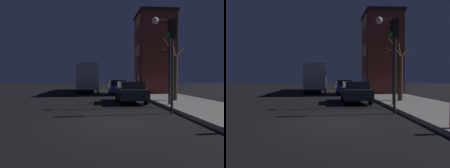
{
  "view_description": "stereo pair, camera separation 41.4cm",
  "coord_description": "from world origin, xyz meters",
  "views": [
    {
      "loc": [
        -0.65,
        -8.54,
        1.76
      ],
      "look_at": [
        0.76,
        10.52,
        1.23
      ],
      "focal_mm": 35.0,
      "sensor_mm": 36.0,
      "label": 1
    },
    {
      "loc": [
        -0.24,
        -8.57,
        1.76
      ],
      "look_at": [
        0.76,
        10.52,
        1.23
      ],
      "focal_mm": 35.0,
      "sensor_mm": 36.0,
      "label": 2
    }
  ],
  "objects": [
    {
      "name": "bare_tree",
      "position": [
        4.9,
        6.57,
        2.15
      ],
      "size": [
        1.63,
        1.01,
        4.47
      ],
      "color": "#473323",
      "rests_on": "sidewalk"
    },
    {
      "name": "streetlamp",
      "position": [
        3.37,
        4.17,
        3.76
      ],
      "size": [
        1.17,
        0.41,
        5.17
      ],
      "color": "#28282B",
      "rests_on": "sidewalk"
    },
    {
      "name": "car_mid_lane",
      "position": [
        1.67,
        15.37,
        0.8
      ],
      "size": [
        1.74,
        4.28,
        1.54
      ],
      "color": "navy",
      "rests_on": "ground"
    },
    {
      "name": "ground_plane",
      "position": [
        0.0,
        0.0,
        0.0
      ],
      "size": [
        120.0,
        120.0,
        0.0
      ],
      "primitive_type": "plane",
      "color": "black"
    },
    {
      "name": "bus",
      "position": [
        -1.57,
        20.53,
        2.06
      ],
      "size": [
        2.51,
        10.5,
        3.45
      ],
      "color": "beige",
      "rests_on": "ground"
    },
    {
      "name": "traffic_light",
      "position": [
        3.04,
        1.9,
        3.29
      ],
      "size": [
        0.43,
        0.24,
        4.61
      ],
      "color": "#28282B",
      "rests_on": "ground"
    },
    {
      "name": "car_near_lane",
      "position": [
        1.79,
        6.91,
        0.8
      ],
      "size": [
        1.8,
        4.7,
        1.51
      ],
      "color": "black",
      "rests_on": "ground"
    },
    {
      "name": "brick_building",
      "position": [
        5.68,
        14.8,
        4.47
      ],
      "size": [
        3.88,
        4.4,
        8.56
      ],
      "color": "brown",
      "rests_on": "sidewalk"
    }
  ]
}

